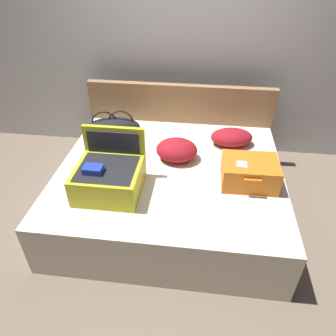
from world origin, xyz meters
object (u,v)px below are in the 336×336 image
(hard_case_medium, at_px, (249,172))
(hard_case_large, at_px, (109,176))
(bed, at_px, (170,189))
(pillow_center_head, at_px, (232,137))
(duffel_bag, at_px, (113,127))
(pillow_near_headboard, at_px, (177,150))

(hard_case_medium, bearing_deg, hard_case_large, -169.44)
(hard_case_large, distance_m, hard_case_medium, 1.14)
(bed, relative_size, hard_case_large, 3.90)
(hard_case_medium, xyz_separation_m, pillow_center_head, (-0.12, 0.60, -0.03))
(hard_case_large, xyz_separation_m, duffel_bag, (-0.20, 0.84, -0.03))
(hard_case_large, bearing_deg, hard_case_medium, 11.43)
(bed, bearing_deg, hard_case_medium, -9.82)
(pillow_center_head, bearing_deg, duffel_bag, 179.70)
(duffel_bag, bearing_deg, hard_case_large, -76.64)
(hard_case_medium, distance_m, duffel_bag, 1.45)
(duffel_bag, bearing_deg, hard_case_medium, -24.95)
(hard_case_large, xyz_separation_m, pillow_center_head, (0.99, 0.83, -0.06))
(hard_case_medium, height_order, duffel_bag, duffel_bag)
(hard_case_large, height_order, pillow_near_headboard, hard_case_large)
(hard_case_large, height_order, hard_case_medium, hard_case_large)
(pillow_center_head, bearing_deg, bed, -138.46)
(duffel_bag, height_order, pillow_near_headboard, duffel_bag)
(bed, xyz_separation_m, duffel_bag, (-0.64, 0.50, 0.35))
(bed, distance_m, hard_case_large, 0.68)
(hard_case_medium, distance_m, pillow_center_head, 0.62)
(hard_case_large, distance_m, duffel_bag, 0.86)
(duffel_bag, distance_m, pillow_near_headboard, 0.76)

